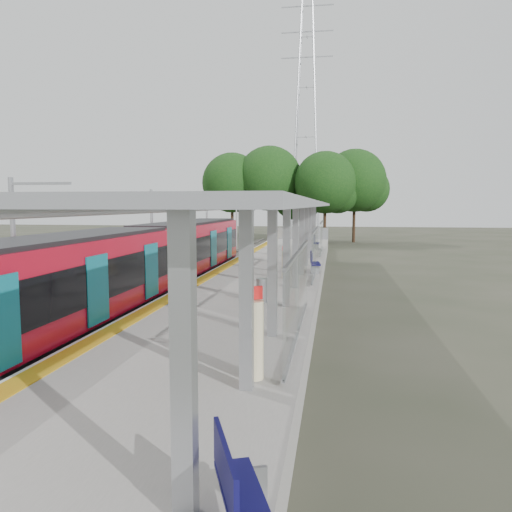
{
  "coord_description": "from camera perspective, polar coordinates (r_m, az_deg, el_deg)",
  "views": [
    {
      "loc": [
        3.63,
        -7.21,
        4.54
      ],
      "look_at": [
        0.23,
        14.43,
        2.3
      ],
      "focal_mm": 35.0,
      "sensor_mm": 36.0,
      "label": 1
    }
  ],
  "objects": [
    {
      "name": "info_pillar_far",
      "position": [
        24.07,
        3.38,
        -0.98
      ],
      "size": [
        0.36,
        0.36,
        1.58
      ],
      "rotation": [
        0.0,
        0.0,
        -0.16
      ],
      "color": "beige",
      "rests_on": "platform"
    },
    {
      "name": "info_pillar_near",
      "position": [
        10.29,
        -0.31,
        -9.44
      ],
      "size": [
        0.43,
        0.43,
        1.91
      ],
      "rotation": [
        0.0,
        0.0,
        0.39
      ],
      "color": "beige",
      "rests_on": "platform"
    },
    {
      "name": "platform",
      "position": [
        27.74,
        1.33,
        -2.54
      ],
      "size": [
        6.0,
        50.0,
        1.0
      ],
      "primitive_type": "cube",
      "color": "gray",
      "rests_on": "ground"
    },
    {
      "name": "train",
      "position": [
        22.15,
        -12.66,
        -0.75
      ],
      "size": [
        2.74,
        27.6,
        3.62
      ],
      "color": "black",
      "rests_on": "ground"
    },
    {
      "name": "tactile_strip",
      "position": [
        28.12,
        -3.83,
        -1.38
      ],
      "size": [
        0.6,
        50.0,
        0.02
      ],
      "primitive_type": "cube",
      "color": "gold",
      "rests_on": "platform"
    },
    {
      "name": "bench_near",
      "position": [
        5.93,
        -2.44,
        -24.78
      ],
      "size": [
        0.94,
        1.5,
        0.98
      ],
      "rotation": [
        0.0,
        0.0,
        0.37
      ],
      "color": "#131054",
      "rests_on": "platform"
    },
    {
      "name": "ground",
      "position": [
        9.26,
        -16.94,
        -23.78
      ],
      "size": [
        200.0,
        200.0,
        0.0
      ],
      "primitive_type": "plane",
      "color": "#474438",
      "rests_on": "ground"
    },
    {
      "name": "litter_bin",
      "position": [
        18.22,
        0.71,
        -3.95
      ],
      "size": [
        0.46,
        0.46,
        0.88
      ],
      "primitive_type": "cylinder",
      "rotation": [
        0.0,
        0.0,
        -0.06
      ],
      "color": "#9EA0A5",
      "rests_on": "platform"
    },
    {
      "name": "canopy",
      "position": [
        23.48,
        4.01,
        4.99
      ],
      "size": [
        3.27,
        38.0,
        3.66
      ],
      "color": "#9EA0A5",
      "rests_on": "platform"
    },
    {
      "name": "pylon",
      "position": [
        81.63,
        5.78,
        16.01
      ],
      "size": [
        8.0,
        4.0,
        38.0
      ],
      "primitive_type": null,
      "color": "#9EA0A5",
      "rests_on": "ground"
    },
    {
      "name": "bench_mid",
      "position": [
        26.43,
        6.61,
        -0.65
      ],
      "size": [
        0.63,
        1.63,
        1.09
      ],
      "rotation": [
        0.0,
        0.0,
        0.1
      ],
      "color": "#131054",
      "rests_on": "platform"
    },
    {
      "name": "trackbed",
      "position": [
        28.74,
        -7.61,
        -3.06
      ],
      "size": [
        3.0,
        70.0,
        0.24
      ],
      "primitive_type": "cube",
      "color": "#59544C",
      "rests_on": "ground"
    },
    {
      "name": "tree_cluster",
      "position": [
        61.44,
        4.41,
        8.37
      ],
      "size": [
        22.49,
        10.33,
        11.72
      ],
      "color": "#382316",
      "rests_on": "ground"
    },
    {
      "name": "end_fence",
      "position": [
        52.37,
        4.96,
        2.6
      ],
      "size": [
        6.0,
        0.1,
        1.2
      ],
      "primitive_type": "cube",
      "color": "#9EA0A5",
      "rests_on": "platform"
    },
    {
      "name": "catenary_masts",
      "position": [
        28.04,
        -11.64,
        2.39
      ],
      "size": [
        2.08,
        48.16,
        5.4
      ],
      "color": "#9EA0A5",
      "rests_on": "ground"
    },
    {
      "name": "bench_far",
      "position": [
        40.61,
        6.75,
        1.61
      ],
      "size": [
        0.51,
        1.6,
        1.09
      ],
      "rotation": [
        0.0,
        0.0,
        -0.02
      ],
      "color": "#131054",
      "rests_on": "platform"
    }
  ]
}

